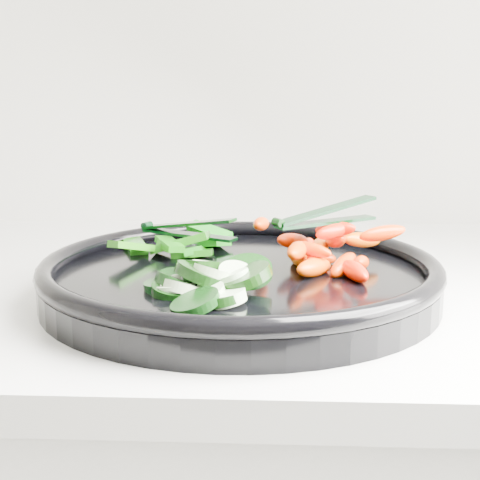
{
  "coord_description": "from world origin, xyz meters",
  "views": [
    {
      "loc": [
        0.2,
        1.0,
        1.11
      ],
      "look_at": [
        0.17,
        1.61,
        0.99
      ],
      "focal_mm": 50.0,
      "sensor_mm": 36.0,
      "label": 1
    }
  ],
  "objects": [
    {
      "name": "tong_carrot",
      "position": [
        0.25,
        1.63,
        1.0
      ],
      "size": [
        0.1,
        0.07,
        0.02
      ],
      "color": "black",
      "rests_on": "carrot_pile"
    },
    {
      "name": "tong_pepper",
      "position": [
        0.11,
        1.69,
        0.98
      ],
      "size": [
        0.11,
        0.07,
        0.02
      ],
      "color": "black",
      "rests_on": "pepper_pile"
    },
    {
      "name": "veggie_tray",
      "position": [
        0.17,
        1.61,
        0.95
      ],
      "size": [
        0.45,
        0.45,
        0.04
      ],
      "color": "black",
      "rests_on": "counter"
    },
    {
      "name": "cucumber_pile",
      "position": [
        0.14,
        1.54,
        0.96
      ],
      "size": [
        0.13,
        0.13,
        0.04
      ],
      "color": "black",
      "rests_on": "veggie_tray"
    },
    {
      "name": "pepper_pile",
      "position": [
        0.1,
        1.69,
        0.96
      ],
      "size": [
        0.12,
        0.13,
        0.04
      ],
      "color": "#0A6C10",
      "rests_on": "veggie_tray"
    },
    {
      "name": "carrot_pile",
      "position": [
        0.25,
        1.63,
        0.97
      ],
      "size": [
        0.15,
        0.15,
        0.05
      ],
      "color": "#DC4900",
      "rests_on": "veggie_tray"
    }
  ]
}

